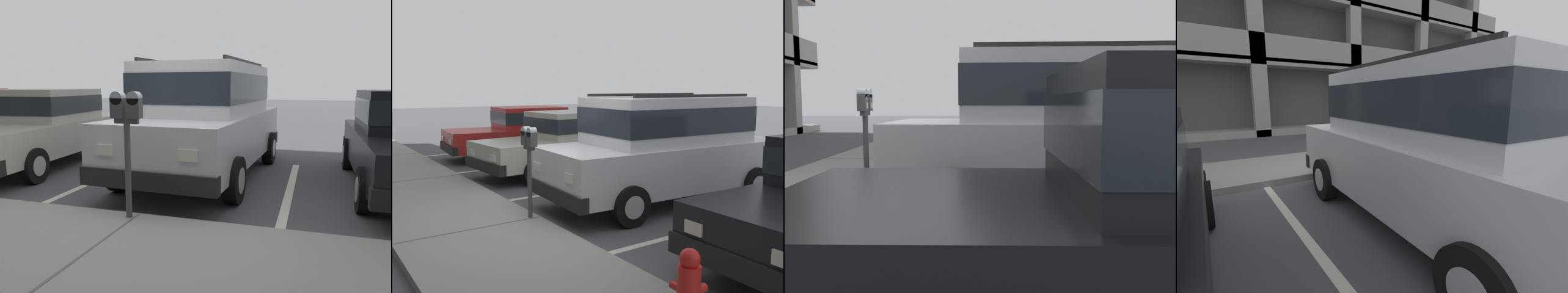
# 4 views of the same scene
# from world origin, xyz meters

# --- Properties ---
(ground_plane) EXTENTS (80.00, 80.00, 0.10)m
(ground_plane) POSITION_xyz_m (0.00, 0.00, -0.05)
(ground_plane) COLOR #4C4C51
(sidewalk) EXTENTS (40.00, 2.20, 0.12)m
(sidewalk) POSITION_xyz_m (0.00, 1.30, 0.06)
(sidewalk) COLOR gray
(sidewalk) RESTS_ON ground_plane
(parking_stall_lines) EXTENTS (12.97, 4.80, 0.01)m
(parking_stall_lines) POSITION_xyz_m (1.61, -1.40, 0.00)
(parking_stall_lines) COLOR silver
(parking_stall_lines) RESTS_ON ground_plane
(silver_suv) EXTENTS (2.18, 4.86, 2.03)m
(silver_suv) POSITION_xyz_m (-0.08, -2.41, 1.09)
(silver_suv) COLOR silver
(silver_suv) RESTS_ON ground_plane
(dark_hatchback) EXTENTS (2.10, 4.61, 1.54)m
(dark_hatchback) POSITION_xyz_m (3.42, -2.37, 0.82)
(dark_hatchback) COLOR beige
(dark_hatchback) RESTS_ON ground_plane
(parking_meter_near) EXTENTS (0.35, 0.12, 1.43)m
(parking_meter_near) POSITION_xyz_m (0.06, 0.35, 1.19)
(parking_meter_near) COLOR #47474C
(parking_meter_near) RESTS_ON sidewalk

